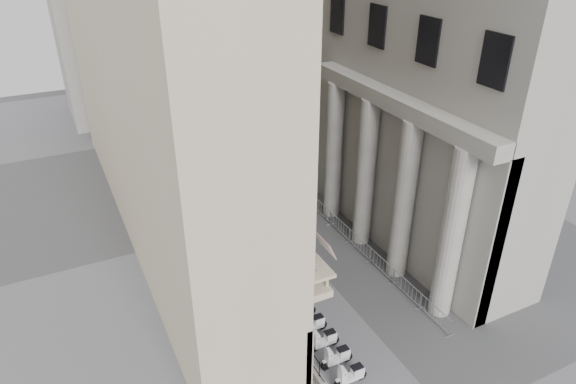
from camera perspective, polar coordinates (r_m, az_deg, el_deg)
name	(u,v)px	position (r m, az deg, el deg)	size (l,w,h in m)	color
iron_fence	(223,241)	(35.59, -7.21, -5.40)	(0.30, 28.00, 1.40)	black
blue_awning	(284,171)	(44.78, -0.46, 2.33)	(1.60, 3.00, 3.00)	navy
flag	(319,373)	(26.54, 3.49, -19.42)	(1.00, 1.40, 8.20)	#9E0C11
scooter_0	(350,383)	(26.24, 6.95, -20.36)	(0.56, 1.40, 1.50)	white
scooter_1	(337,365)	(26.94, 5.44, -18.58)	(0.56, 1.40, 1.50)	white
scooter_2	(324,348)	(27.69, 4.04, -16.90)	(0.56, 1.40, 1.50)	white
scooter_3	(312,332)	(28.47, 2.73, -15.29)	(0.56, 1.40, 1.50)	white
scooter_4	(302,317)	(29.28, 1.51, -13.76)	(0.56, 1.40, 1.50)	white
scooter_5	(291,304)	(30.13, 0.38, -12.31)	(0.56, 1.40, 1.50)	white
scooter_6	(282,291)	(31.00, -0.68, -10.94)	(0.56, 1.40, 1.50)	white
scooter_7	(273,279)	(31.91, -1.67, -9.64)	(0.56, 1.40, 1.50)	white
scooter_8	(265,268)	(32.83, -2.60, -8.42)	(0.56, 1.40, 1.50)	white
scooter_9	(257,257)	(33.78, -3.47, -7.25)	(0.56, 1.40, 1.50)	white
scooter_10	(250,247)	(34.75, -4.29, -6.15)	(0.56, 1.40, 1.50)	white
scooter_11	(243,238)	(35.74, -5.06, -5.11)	(0.56, 1.40, 1.50)	white
barrier_0	(434,322)	(30.08, 15.91, -13.75)	(0.60, 2.40, 1.10)	#B0B3B8
barrier_1	(406,296)	(31.45, 12.94, -11.15)	(0.60, 2.40, 1.10)	#B0B3B8
barrier_2	(381,272)	(32.96, 10.28, -8.75)	(0.60, 2.40, 1.10)	#B0B3B8
barrier_3	(359,251)	(34.58, 7.89, -6.56)	(0.60, 2.40, 1.10)	#B0B3B8
barrier_4	(339,233)	(36.31, 5.74, -4.56)	(0.60, 2.40, 1.10)	#B0B3B8
barrier_5	(322,217)	(38.11, 3.80, -2.74)	(0.60, 2.40, 1.10)	#B0B3B8
barrier_6	(306,202)	(40.00, 2.05, -1.08)	(0.60, 2.40, 1.10)	#B0B3B8
barrier_7	(292,188)	(41.95, 0.45, 0.42)	(0.60, 2.40, 1.10)	#B0B3B8
security_tent	(213,156)	(41.46, -8.37, 4.02)	(4.08, 4.08, 3.32)	white
street_lamp	(190,136)	(40.50, -10.82, 6.18)	(2.58, 0.52, 7.91)	gray
info_kiosk	(219,187)	(40.41, -7.69, 0.54)	(0.44, 0.93, 1.90)	black
pedestrian_a	(247,165)	(43.83, -4.55, 3.02)	(0.70, 0.46, 1.92)	#0D1037
pedestrian_b	(215,137)	(49.94, -8.11, 6.02)	(0.89, 0.69, 1.83)	black
pedestrian_c	(217,152)	(46.69, -7.89, 4.44)	(0.92, 0.60, 1.88)	black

